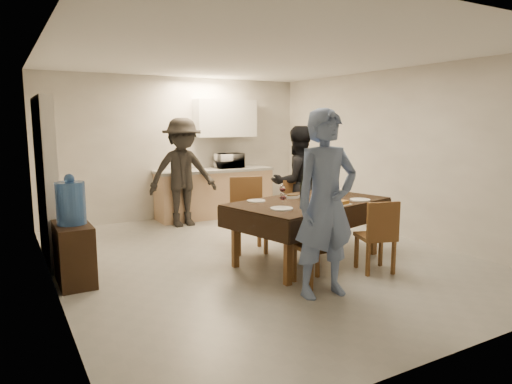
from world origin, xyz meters
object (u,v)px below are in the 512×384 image
Objects in this scene: water_jug at (71,203)px; microwave at (229,161)px; console at (74,254)px; person_kitchen at (183,173)px; savoury_tart at (333,203)px; person_far at (297,183)px; dining_table at (308,204)px; water_pitcher at (332,192)px; wine_bottle at (303,188)px; person_near at (326,204)px.

microwave is at bearing 38.50° from water_jug.
person_kitchen reaches higher than console.
savoury_tart is at bearing -19.07° from water_jug.
person_far is at bearing 72.53° from savoury_tart.
dining_table is 0.40m from savoury_tart.
microwave reaches higher than savoury_tart.
water_pitcher is (3.11, -0.66, 0.54)m from console.
water_jug is 4.07m from microwave.
savoury_tart reaches higher than console.
microwave is at bearing 81.24° from wine_bottle.
dining_table is 5.73× the size of savoury_tart.
person_near is at bearing -114.44° from wine_bottle.
wine_bottle is 1.21m from person_near.
microwave reaches higher than wine_bottle.
dining_table is 6.86× the size of wine_bottle.
water_jug is at bearing 168.36° from wine_bottle.
microwave is at bearing 88.62° from water_pitcher.
water_pitcher reaches higher than dining_table.
console is 4.13m from microwave.
microwave is (3.19, 2.54, 0.71)m from console.
person_near is (-0.55, -1.05, 0.21)m from dining_table.
console is 1.44× the size of microwave.
person_near is (-0.65, -0.67, 0.15)m from savoury_tart.
water_pitcher is at bearing 88.62° from microwave.
water_jug reaches higher than water_pitcher.
dining_table is at bearing 82.27° from microwave.
savoury_tart is at bearing -70.77° from wine_bottle.
wine_bottle is at bearing 121.01° from dining_table.
dining_table is 1.30× the size of person_far.
person_kitchen reaches higher than person_far.
person_far is (3.31, 0.44, 0.53)m from console.
microwave is (0.48, 3.09, 0.10)m from wine_bottle.
savoury_tart is (0.10, -0.38, 0.06)m from dining_table.
person_kitchen is (-1.23, 1.64, 0.06)m from person_far.
wine_bottle reaches higher than water_pitcher.
dining_table is 0.21m from wine_bottle.
wine_bottle is 0.19× the size of person_far.
water_jug is 2.77m from wine_bottle.
water_pitcher is 0.10× the size of person_kitchen.
dining_table is 1.16× the size of person_near.
water_jug is 3.34m from person_far.
savoury_tart reaches higher than dining_table.
person_near is (-0.98, -4.19, -0.09)m from microwave.
water_pitcher is 2.93m from person_kitchen.
savoury_tart is 0.21× the size of person_kitchen.
water_pitcher is 3.20m from microwave.
water_pitcher is at bearing -11.95° from water_jug.
water_pitcher is (0.40, -0.10, -0.07)m from wine_bottle.
water_jug is 0.24× the size of person_near.
wine_bottle reaches higher than dining_table.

